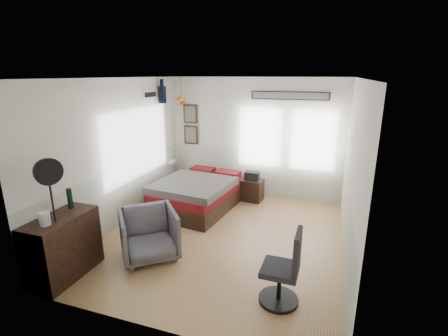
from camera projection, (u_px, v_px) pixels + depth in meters
The scene contains 12 objects.
ground_plane at pixel (222, 238), 5.69m from camera, with size 4.00×4.50×0.01m, color #9E7342.
room_shell at pixel (221, 145), 5.44m from camera, with size 4.02×4.52×2.71m.
wall_decor at pixel (204, 105), 7.23m from camera, with size 3.55×1.32×1.44m.
bed at pixel (198, 194), 6.89m from camera, with size 1.61×2.13×0.63m.
dresser at pixel (63, 247), 4.51m from camera, with size 0.48×1.00×0.90m, color black.
armchair at pixel (149, 234), 5.00m from camera, with size 0.82×0.84×0.77m, color #4E4E53.
nightstand at pixel (252, 190), 7.32m from camera, with size 0.48×0.39×0.48m, color black.
task_chair at pixel (284, 274), 3.96m from camera, with size 0.50×0.50×1.00m.
kettle at pixel (45, 219), 4.12m from camera, with size 0.15×0.13×0.18m.
bottle at pixel (70, 198), 4.64m from camera, with size 0.07×0.07×0.30m, color black.
stand_fan at pixel (48, 173), 4.07m from camera, with size 0.22×0.33×0.86m.
black_bag at pixel (252, 176), 7.22m from camera, with size 0.31×0.20×0.18m, color black.
Camera 1 is at (1.66, -4.85, 2.76)m, focal length 26.00 mm.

